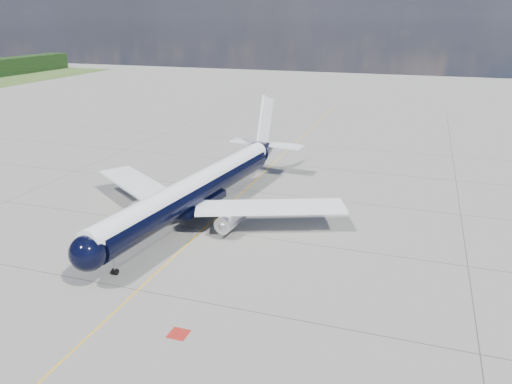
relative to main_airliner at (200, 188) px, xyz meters
The scene contains 4 objects.
ground 17.30m from the main_airliner, 83.90° to the left, with size 320.00×320.00×0.00m, color gray.
taxiway_centerline 12.53m from the main_airliner, 81.33° to the left, with size 0.16×160.00×0.01m, color #EBAD0C.
red_marking 25.14m from the main_airliner, 69.75° to the right, with size 1.60×1.60×0.01m, color maroon.
main_airliner is the anchor object (origin of this frame).
Camera 1 is at (23.78, -40.73, 24.61)m, focal length 35.00 mm.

